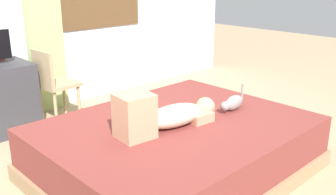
{
  "coord_description": "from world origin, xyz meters",
  "views": [
    {
      "loc": [
        -2.1,
        -1.98,
        1.65
      ],
      "look_at": [
        0.08,
        0.3,
        0.61
      ],
      "focal_mm": 40.93,
      "sensor_mm": 36.0,
      "label": 1
    }
  ],
  "objects": [
    {
      "name": "ground_plane",
      "position": [
        0.0,
        0.0,
        0.0
      ],
      "size": [
        16.0,
        16.0,
        0.0
      ],
      "primitive_type": "plane",
      "color": "tan"
    },
    {
      "name": "bed",
      "position": [
        -0.02,
        0.1,
        0.23
      ],
      "size": [
        2.2,
        1.72,
        0.46
      ],
      "color": "#997A56",
      "rests_on": "ground"
    },
    {
      "name": "person_lying",
      "position": [
        -0.16,
        0.08,
        0.57
      ],
      "size": [
        0.94,
        0.35,
        0.34
      ],
      "color": "#CCB299",
      "rests_on": "bed"
    },
    {
      "name": "cat",
      "position": [
        0.57,
        -0.03,
        0.53
      ],
      "size": [
        0.36,
        0.14,
        0.21
      ],
      "color": "gray",
      "rests_on": "bed"
    },
    {
      "name": "cup",
      "position": [
        -0.6,
        2.19,
        0.78
      ],
      "size": [
        0.08,
        0.08,
        0.08
      ],
      "primitive_type": "cylinder",
      "color": "#B23D38",
      "rests_on": "desk"
    },
    {
      "name": "chair_by_desk",
      "position": [
        -0.23,
        1.81,
        0.51
      ],
      "size": [
        0.4,
        0.4,
        0.86
      ],
      "color": "tan",
      "rests_on": "ground"
    },
    {
      "name": "curtain_left",
      "position": [
        -0.01,
        2.31,
        1.32
      ],
      "size": [
        0.44,
        0.06,
        2.65
      ],
      "primitive_type": "cube",
      "color": "#ADCC75",
      "rests_on": "ground"
    }
  ]
}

